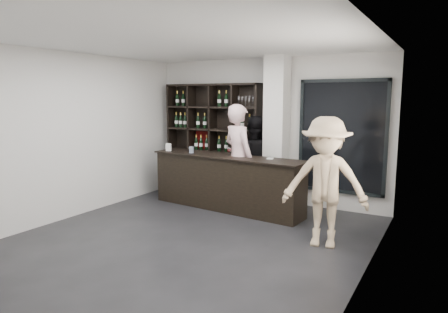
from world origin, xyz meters
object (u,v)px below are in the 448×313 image
Objects in this scene: tasting_counter at (226,182)px; customer at (325,182)px; taster_black at (253,160)px; wine_shelf at (213,140)px; taster_pink at (238,157)px.

customer is at bearing -19.02° from tasting_counter.
taster_black is 2.49m from customer.
wine_shelf is 3.45m from customer.
customer is (2.95, -1.78, -0.27)m from wine_shelf.
wine_shelf is 1.20× the size of taster_pink.
wine_shelf reaches higher than taster_black.
customer is at bearing 176.38° from taster_pink.
tasting_counter is 0.53m from taster_pink.
taster_pink reaches higher than tasting_counter.
customer is (1.95, -1.06, -0.07)m from taster_pink.
wine_shelf reaches higher than tasting_counter.
taster_black is at bearing 74.05° from tasting_counter.
wine_shelf is 1.33m from tasting_counter.
taster_pink is (1.00, -0.72, -0.20)m from wine_shelf.
taster_pink reaches higher than taster_black.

